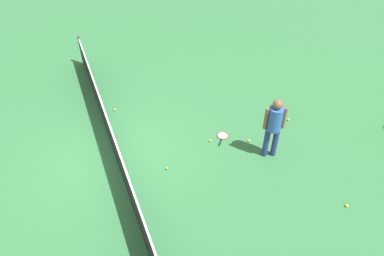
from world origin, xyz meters
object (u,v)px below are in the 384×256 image
Objects in this scene: player_near_side at (274,124)px; tennis_ball_midcourt at (115,110)px; tennis_ball_by_net at (167,168)px; tennis_ball_baseline at (210,141)px; tennis_ball_stray_left at (249,141)px; tennis_racket_near_player at (222,136)px; tennis_ball_stray_right at (289,120)px; tennis_ball_near_player at (347,206)px.

player_near_side is 4.73m from tennis_ball_midcourt.
tennis_ball_by_net and tennis_ball_baseline have the same top height.
player_near_side reaches higher than tennis_ball_stray_left.
tennis_ball_by_net is at bearing 79.13° from player_near_side.
tennis_ball_stray_left is at bearing -129.01° from tennis_racket_near_player.
tennis_ball_stray_right is (-0.09, -2.05, 0.02)m from tennis_racket_near_player.
tennis_ball_near_player is 1.00× the size of tennis_ball_by_net.
tennis_ball_baseline is at bearing 98.14° from tennis_racket_near_player.
tennis_ball_midcourt is (2.82, 0.66, 0.00)m from tennis_ball_by_net.
player_near_side is at bearing 19.35° from tennis_ball_near_player.
tennis_ball_by_net and tennis_ball_stray_right have the same top height.
tennis_ball_by_net is at bearing 97.31° from tennis_ball_stray_right.
tennis_ball_near_player is at bearing -160.65° from player_near_side.
tennis_racket_near_player is at bearing 25.64° from tennis_ball_near_player.
tennis_ball_stray_right is (-2.33, -4.49, 0.00)m from tennis_ball_midcourt.
tennis_ball_midcourt is at bearing 36.25° from tennis_ball_near_player.
player_near_side is 25.76× the size of tennis_ball_stray_right.
tennis_ball_by_net is (0.49, 2.56, -0.98)m from player_near_side.
tennis_ball_near_player is 2.84m from tennis_ball_stray_left.
tennis_ball_baseline is (-2.30, -2.05, 0.00)m from tennis_ball_midcourt.
tennis_racket_near_player is (1.07, 0.78, -1.00)m from player_near_side.
tennis_ball_stray_left is (-0.46, -0.56, 0.02)m from tennis_racket_near_player.
tennis_ball_stray_right is at bearing -82.69° from tennis_ball_by_net.
tennis_ball_by_net is (2.56, 3.29, 0.00)m from tennis_ball_near_player.
tennis_racket_near_player is at bearing -81.86° from tennis_ball_baseline.
tennis_ball_midcourt is 1.00× the size of tennis_ball_baseline.
player_near_side is 1.83m from tennis_ball_baseline.
tennis_ball_by_net and tennis_ball_stray_left have the same top height.
tennis_ball_near_player is at bearing -143.75° from tennis_ball_midcourt.
tennis_ball_baseline and tennis_ball_stray_left have the same top height.
tennis_ball_midcourt and tennis_ball_stray_left have the same top height.
tennis_ball_stray_right is at bearing -90.71° from tennis_ball_baseline.
player_near_side is at bearing -130.90° from tennis_ball_baseline.
tennis_ball_near_player and tennis_ball_midcourt have the same top height.
tennis_ball_baseline is 1.03m from tennis_ball_stray_left.
tennis_racket_near_player is 8.51× the size of tennis_ball_baseline.
tennis_ball_midcourt is 3.08m from tennis_ball_baseline.
tennis_ball_midcourt is at bearing 47.38° from tennis_racket_near_player.
tennis_ball_by_net is 1.00× the size of tennis_ball_baseline.
tennis_ball_near_player is (-3.13, -1.50, 0.02)m from tennis_racket_near_player.
tennis_ball_midcourt is at bearing 13.09° from tennis_ball_by_net.
tennis_ball_near_player is at bearing 169.90° from tennis_ball_stray_right.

